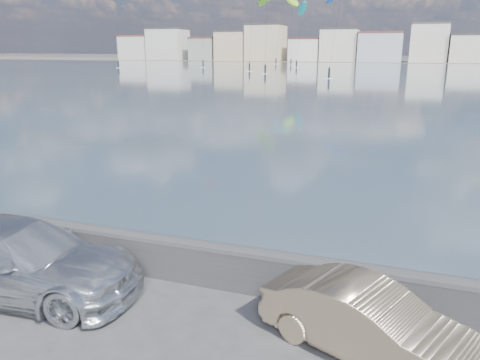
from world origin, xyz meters
name	(u,v)px	position (x,y,z in m)	size (l,w,h in m)	color
ground	(117,346)	(0.00, 0.00, 0.00)	(700.00, 700.00, 0.00)	#333335
bay_water	(382,76)	(0.00, 91.50, 0.01)	(500.00, 177.00, 0.00)	#2C404F
far_shore_strip	(397,61)	(0.00, 200.00, 0.01)	(500.00, 60.00, 0.00)	#4C473D
seawall	(181,257)	(0.00, 2.70, 0.58)	(400.00, 0.36, 1.08)	#28282B
far_buildings	(401,46)	(1.31, 186.00, 6.03)	(240.79, 13.26, 14.60)	beige
car_silver	(18,259)	(-3.14, 0.99, 0.81)	(2.27, 5.58, 1.62)	silver
car_champagne	(369,322)	(4.35, 1.27, 0.65)	(1.37, 3.93, 1.29)	tan
kitesurfer_2	(292,2)	(-33.30, 153.85, 19.83)	(8.01, 18.43, 22.73)	#8CD826
kitesurfer_8	(302,10)	(-25.11, 131.85, 15.60)	(4.71, 12.98, 17.99)	#19BFBF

